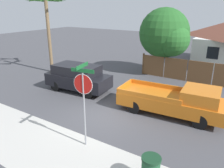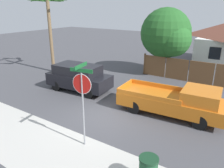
% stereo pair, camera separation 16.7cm
% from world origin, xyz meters
% --- Properties ---
extents(ground_plane, '(80.00, 80.00, 0.00)m').
position_xyz_m(ground_plane, '(0.00, 0.00, 0.00)').
color(ground_plane, '#47474C').
extents(sidewalk_strip, '(36.00, 3.20, 0.01)m').
position_xyz_m(sidewalk_strip, '(0.00, -3.60, 0.00)').
color(sidewalk_strip, beige).
rests_on(sidewalk_strip, ground).
extents(wooden_fence, '(11.29, 0.12, 1.80)m').
position_xyz_m(wooden_fence, '(4.09, 8.36, 0.85)').
color(wooden_fence, brown).
rests_on(wooden_fence, ground).
extents(oak_tree, '(4.33, 4.12, 5.54)m').
position_xyz_m(oak_tree, '(0.01, 9.22, 3.39)').
color(oak_tree, brown).
rests_on(oak_tree, ground).
extents(palm_tree, '(3.16, 3.38, 6.48)m').
position_xyz_m(palm_tree, '(-8.65, 4.52, 5.59)').
color(palm_tree, brown).
rests_on(palm_tree, ground).
extents(red_suv, '(4.54, 2.20, 1.82)m').
position_xyz_m(red_suv, '(-3.59, 2.23, 0.98)').
color(red_suv, black).
rests_on(red_suv, ground).
extents(orange_pickup, '(5.63, 2.39, 1.68)m').
position_xyz_m(orange_pickup, '(3.18, 2.25, 0.82)').
color(orange_pickup, orange).
rests_on(orange_pickup, ground).
extents(stop_sign, '(0.96, 0.87, 3.54)m').
position_xyz_m(stop_sign, '(0.87, -2.51, 2.43)').
color(stop_sign, gray).
rests_on(stop_sign, ground).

